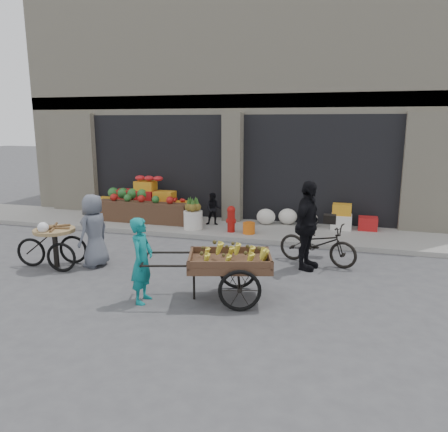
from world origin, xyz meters
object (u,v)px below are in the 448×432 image
(orange_bucket, at_px, (249,228))
(bicycle, at_px, (318,244))
(seated_person, at_px, (213,209))
(vendor_woman, at_px, (142,260))
(pineapple_bin, at_px, (193,220))
(cyclist, at_px, (307,226))
(fire_hydrant, at_px, (231,218))
(banana_cart, at_px, (227,259))
(vendor_grey, at_px, (94,231))
(tricycle_cart, at_px, (55,241))

(orange_bucket, height_order, bicycle, bicycle)
(seated_person, relative_size, vendor_woman, 0.63)
(pineapple_bin, distance_m, seated_person, 0.75)
(seated_person, xyz_separation_m, cyclist, (2.90, -2.78, 0.34))
(seated_person, distance_m, cyclist, 4.03)
(fire_hydrant, bearing_deg, banana_cart, -75.75)
(pineapple_bin, relative_size, vendor_grey, 0.34)
(vendor_woman, xyz_separation_m, vendor_grey, (-1.83, 1.43, 0.04))
(pineapple_bin, relative_size, tricycle_cart, 0.36)
(vendor_grey, relative_size, cyclist, 0.84)
(banana_cart, distance_m, tricycle_cart, 3.98)
(fire_hydrant, height_order, banana_cart, banana_cart)
(banana_cart, height_order, vendor_grey, vendor_grey)
(vendor_woman, bearing_deg, pineapple_bin, 6.18)
(vendor_woman, bearing_deg, fire_hydrant, -7.23)
(fire_hydrant, distance_m, bicycle, 2.96)
(orange_bucket, distance_m, banana_cart, 4.15)
(vendor_woman, height_order, tricycle_cart, vendor_woman)
(fire_hydrant, xyz_separation_m, orange_bucket, (0.50, -0.05, -0.23))
(vendor_woman, xyz_separation_m, bicycle, (2.69, 2.90, -0.28))
(banana_cart, bearing_deg, vendor_grey, 147.47)
(vendor_woman, xyz_separation_m, cyclist, (2.49, 2.50, 0.19))
(vendor_grey, distance_m, bicycle, 4.76)
(seated_person, distance_m, vendor_woman, 5.30)
(seated_person, distance_m, vendor_grey, 4.10)
(vendor_grey, xyz_separation_m, bicycle, (4.52, 1.47, -0.32))
(pineapple_bin, distance_m, banana_cart, 4.72)
(orange_bucket, xyz_separation_m, cyclist, (1.70, -2.08, 0.66))
(bicycle, bearing_deg, cyclist, 168.90)
(vendor_grey, xyz_separation_m, cyclist, (4.32, 1.07, 0.15))
(vendor_woman, xyz_separation_m, tricycle_cart, (-2.58, 1.13, -0.17))
(orange_bucket, relative_size, cyclist, 0.17)
(orange_bucket, xyz_separation_m, banana_cart, (0.55, -4.09, 0.45))
(pineapple_bin, height_order, cyclist, cyclist)
(orange_bucket, height_order, vendor_woman, vendor_woman)
(cyclist, bearing_deg, vendor_woman, 150.59)
(pineapple_bin, xyz_separation_m, cyclist, (3.30, -2.18, 0.56))
(banana_cart, xyz_separation_m, tricycle_cart, (-3.92, 0.64, -0.16))
(seated_person, xyz_separation_m, banana_cart, (1.75, -4.79, 0.14))
(orange_bucket, xyz_separation_m, vendor_woman, (-0.79, -4.58, 0.46))
(orange_bucket, relative_size, vendor_grey, 0.21)
(orange_bucket, relative_size, banana_cart, 0.13)
(cyclist, bearing_deg, fire_hydrant, 61.39)
(fire_hydrant, relative_size, banana_cart, 0.28)
(pineapple_bin, xyz_separation_m, vendor_woman, (0.81, -4.68, 0.36))
(seated_person, distance_m, tricycle_cart, 4.68)
(fire_hydrant, bearing_deg, orange_bucket, -5.71)
(vendor_grey, bearing_deg, banana_cart, 84.14)
(orange_bucket, bearing_deg, vendor_woman, -99.82)
(seated_person, xyz_separation_m, vendor_grey, (-1.42, -3.84, 0.19))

